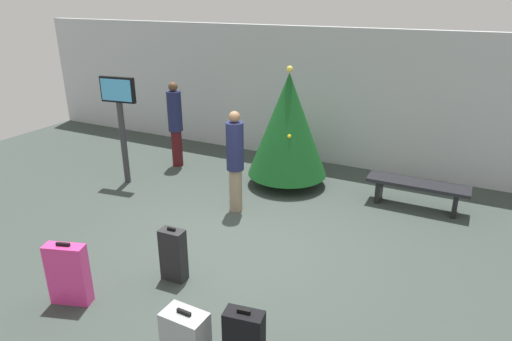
{
  "coord_description": "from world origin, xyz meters",
  "views": [
    {
      "loc": [
        2.97,
        -5.22,
        3.56
      ],
      "look_at": [
        -0.07,
        0.8,
        0.9
      ],
      "focal_mm": 31.5,
      "sensor_mm": 36.0,
      "label": 1
    }
  ],
  "objects_px": {
    "waiting_bench": "(417,188)",
    "suitcase_1": "(173,255)",
    "flight_info_kiosk": "(120,113)",
    "traveller_1": "(235,159)",
    "suitcase_0": "(68,274)",
    "traveller_0": "(175,122)",
    "suitcase_3": "(186,336)",
    "holiday_tree": "(288,125)"
  },
  "relations": [
    {
      "from": "suitcase_0",
      "to": "suitcase_1",
      "type": "bearing_deg",
      "value": 49.12
    },
    {
      "from": "waiting_bench",
      "to": "suitcase_3",
      "type": "relative_size",
      "value": 2.83
    },
    {
      "from": "waiting_bench",
      "to": "suitcase_3",
      "type": "distance_m",
      "value": 5.06
    },
    {
      "from": "waiting_bench",
      "to": "suitcase_1",
      "type": "bearing_deg",
      "value": -124.45
    },
    {
      "from": "traveller_0",
      "to": "traveller_1",
      "type": "relative_size",
      "value": 1.04
    },
    {
      "from": "flight_info_kiosk",
      "to": "waiting_bench",
      "type": "distance_m",
      "value": 5.67
    },
    {
      "from": "holiday_tree",
      "to": "traveller_1",
      "type": "relative_size",
      "value": 1.31
    },
    {
      "from": "suitcase_3",
      "to": "traveller_1",
      "type": "bearing_deg",
      "value": 110.71
    },
    {
      "from": "suitcase_3",
      "to": "flight_info_kiosk",
      "type": "bearing_deg",
      "value": 138.4
    },
    {
      "from": "traveller_0",
      "to": "traveller_1",
      "type": "distance_m",
      "value": 2.63
    },
    {
      "from": "waiting_bench",
      "to": "traveller_1",
      "type": "xyz_separation_m",
      "value": [
        -2.8,
        -1.54,
        0.59
      ]
    },
    {
      "from": "traveller_0",
      "to": "traveller_1",
      "type": "bearing_deg",
      "value": -31.42
    },
    {
      "from": "traveller_0",
      "to": "suitcase_3",
      "type": "bearing_deg",
      "value": -53.14
    },
    {
      "from": "suitcase_1",
      "to": "suitcase_3",
      "type": "height_order",
      "value": "suitcase_1"
    },
    {
      "from": "flight_info_kiosk",
      "to": "waiting_bench",
      "type": "height_order",
      "value": "flight_info_kiosk"
    },
    {
      "from": "flight_info_kiosk",
      "to": "traveller_0",
      "type": "xyz_separation_m",
      "value": [
        0.35,
        1.24,
        -0.43
      ]
    },
    {
      "from": "waiting_bench",
      "to": "flight_info_kiosk",
      "type": "bearing_deg",
      "value": -165.33
    },
    {
      "from": "traveller_1",
      "to": "suitcase_0",
      "type": "height_order",
      "value": "traveller_1"
    },
    {
      "from": "flight_info_kiosk",
      "to": "waiting_bench",
      "type": "xyz_separation_m",
      "value": [
        5.39,
        1.41,
        -1.05
      ]
    },
    {
      "from": "suitcase_0",
      "to": "flight_info_kiosk",
      "type": "bearing_deg",
      "value": 121.75
    },
    {
      "from": "waiting_bench",
      "to": "suitcase_3",
      "type": "bearing_deg",
      "value": -108.07
    },
    {
      "from": "suitcase_0",
      "to": "suitcase_3",
      "type": "distance_m",
      "value": 1.82
    },
    {
      "from": "traveller_0",
      "to": "suitcase_1",
      "type": "relative_size",
      "value": 2.42
    },
    {
      "from": "holiday_tree",
      "to": "suitcase_1",
      "type": "relative_size",
      "value": 3.06
    },
    {
      "from": "waiting_bench",
      "to": "suitcase_3",
      "type": "height_order",
      "value": "suitcase_3"
    },
    {
      "from": "suitcase_1",
      "to": "flight_info_kiosk",
      "type": "bearing_deg",
      "value": 141.32
    },
    {
      "from": "holiday_tree",
      "to": "traveller_0",
      "type": "xyz_separation_m",
      "value": [
        -2.58,
        -0.1,
        -0.24
      ]
    },
    {
      "from": "traveller_1",
      "to": "suitcase_3",
      "type": "bearing_deg",
      "value": -69.29
    },
    {
      "from": "flight_info_kiosk",
      "to": "suitcase_0",
      "type": "bearing_deg",
      "value": -58.25
    },
    {
      "from": "holiday_tree",
      "to": "waiting_bench",
      "type": "xyz_separation_m",
      "value": [
        2.46,
        0.07,
        -0.86
      ]
    },
    {
      "from": "suitcase_0",
      "to": "holiday_tree",
      "type": "bearing_deg",
      "value": 78.75
    },
    {
      "from": "flight_info_kiosk",
      "to": "suitcase_3",
      "type": "height_order",
      "value": "flight_info_kiosk"
    },
    {
      "from": "holiday_tree",
      "to": "traveller_0",
      "type": "bearing_deg",
      "value": -177.7
    },
    {
      "from": "suitcase_1",
      "to": "suitcase_3",
      "type": "bearing_deg",
      "value": -48.86
    },
    {
      "from": "suitcase_0",
      "to": "traveller_1",
      "type": "bearing_deg",
      "value": 79.61
    },
    {
      "from": "flight_info_kiosk",
      "to": "traveller_0",
      "type": "bearing_deg",
      "value": 74.37
    },
    {
      "from": "holiday_tree",
      "to": "traveller_1",
      "type": "distance_m",
      "value": 1.54
    },
    {
      "from": "suitcase_0",
      "to": "suitcase_1",
      "type": "distance_m",
      "value": 1.28
    },
    {
      "from": "holiday_tree",
      "to": "suitcase_3",
      "type": "bearing_deg",
      "value": -79.33
    },
    {
      "from": "holiday_tree",
      "to": "suitcase_0",
      "type": "relative_size",
      "value": 2.81
    },
    {
      "from": "waiting_bench",
      "to": "suitcase_1",
      "type": "height_order",
      "value": "suitcase_1"
    },
    {
      "from": "traveller_0",
      "to": "suitcase_0",
      "type": "xyz_separation_m",
      "value": [
        1.67,
        -4.5,
        -0.59
      ]
    }
  ]
}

